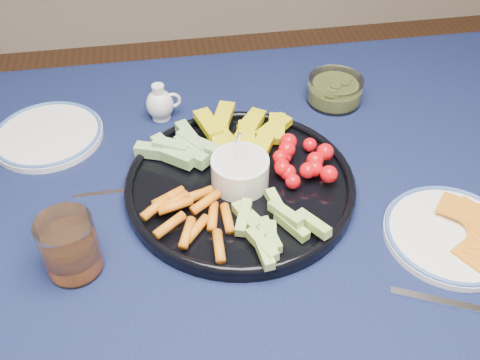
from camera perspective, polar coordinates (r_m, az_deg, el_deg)
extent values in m
cylinder|color=#482818|center=(1.65, 21.64, 0.28)|extent=(0.07, 0.07, 0.70)
cube|color=#482818|center=(0.90, -2.10, -5.58)|extent=(1.60, 1.00, 0.04)
cube|color=#0D1336|center=(0.88, -2.14, -4.59)|extent=(1.66, 1.06, 0.01)
cube|color=#0D1336|center=(1.38, -5.04, 7.55)|extent=(1.66, 0.01, 0.30)
cylinder|color=black|center=(0.92, 0.00, -0.71)|extent=(0.39, 0.39, 0.02)
torus|color=black|center=(0.91, 0.00, -0.12)|extent=(0.39, 0.39, 0.02)
cylinder|color=white|center=(0.90, 0.00, 0.89)|extent=(0.10, 0.10, 0.05)
cylinder|color=silver|center=(0.88, 0.00, 1.93)|extent=(0.08, 0.08, 0.01)
cylinder|color=white|center=(1.10, -8.39, 6.77)|extent=(0.04, 0.04, 0.01)
ellipsoid|color=white|center=(1.08, -8.54, 7.97)|extent=(0.06, 0.06, 0.06)
cylinder|color=white|center=(1.06, -8.72, 9.41)|extent=(0.02, 0.02, 0.02)
torus|color=white|center=(1.08, -7.20, 8.43)|extent=(0.03, 0.01, 0.03)
torus|color=#3B5EA7|center=(1.07, -8.66, 8.91)|extent=(0.03, 0.03, 0.00)
cylinder|color=white|center=(1.14, 10.08, 9.42)|extent=(0.11, 0.11, 0.05)
cylinder|color=olive|center=(1.14, 10.02, 9.03)|extent=(0.09, 0.09, 0.03)
cylinder|color=white|center=(0.91, 21.56, -5.49)|extent=(0.21, 0.21, 0.01)
torus|color=#3B5EA7|center=(0.91, 21.67, -5.21)|extent=(0.21, 0.21, 0.01)
cylinder|color=white|center=(0.82, -17.71, -6.72)|extent=(0.08, 0.08, 0.10)
cylinder|color=orange|center=(0.83, -17.39, -7.69)|extent=(0.07, 0.07, 0.05)
cube|color=white|center=(0.95, -13.62, -1.31)|extent=(0.12, 0.01, 0.00)
cube|color=white|center=(0.94, -9.40, -0.84)|extent=(0.03, 0.02, 0.00)
cube|color=white|center=(0.83, 21.20, -12.10)|extent=(0.15, 0.08, 0.00)
cylinder|color=white|center=(1.10, -19.77, 4.47)|extent=(0.21, 0.21, 0.01)
torus|color=#3B5EA7|center=(1.09, -19.86, 4.76)|extent=(0.20, 0.20, 0.01)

